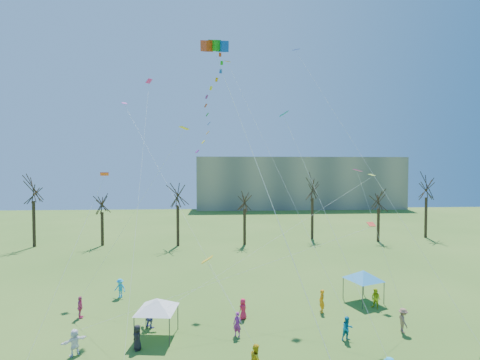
{
  "coord_description": "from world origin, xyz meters",
  "views": [
    {
      "loc": [
        -1.79,
        -16.78,
        11.76
      ],
      "look_at": [
        -0.43,
        5.0,
        11.0
      ],
      "focal_mm": 25.0,
      "sensor_mm": 36.0,
      "label": 1
    }
  ],
  "objects": [
    {
      "name": "canopy_tent_white",
      "position": [
        -6.13,
        6.42,
        2.32
      ],
      "size": [
        3.62,
        3.62,
        2.73
      ],
      "color": "#3F3F44",
      "rests_on": "ground"
    },
    {
      "name": "small_kites_aloft",
      "position": [
        -0.14,
        11.02,
        13.28
      ],
      "size": [
        25.74,
        18.09,
        33.36
      ],
      "color": "red",
      "rests_on": "ground"
    },
    {
      "name": "festival_crowd",
      "position": [
        -0.76,
        5.63,
        0.86
      ],
      "size": [
        26.64,
        15.02,
        1.86
      ],
      "color": "red",
      "rests_on": "ground"
    },
    {
      "name": "canopy_tent_blue",
      "position": [
        10.91,
        11.63,
        2.34
      ],
      "size": [
        3.48,
        3.48,
        2.77
      ],
      "color": "#3F3F44",
      "rests_on": "ground"
    },
    {
      "name": "bare_tree_row",
      "position": [
        2.92,
        35.68,
        7.11
      ],
      "size": [
        68.7,
        9.34,
        10.76
      ],
      "color": "black",
      "rests_on": "ground"
    },
    {
      "name": "big_box_kite",
      "position": [
        -2.11,
        6.3,
        16.17
      ],
      "size": [
        3.83,
        6.24,
        21.41
      ],
      "color": "#BF340D",
      "rests_on": "ground"
    },
    {
      "name": "distant_building",
      "position": [
        22.0,
        82.0,
        7.5
      ],
      "size": [
        60.0,
        14.0,
        15.0
      ],
      "primitive_type": "cube",
      "color": "gray",
      "rests_on": "ground"
    }
  ]
}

